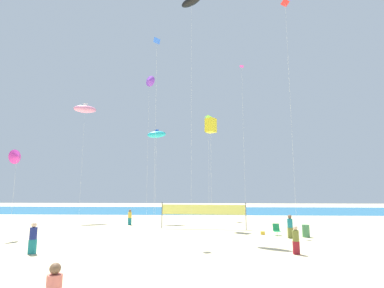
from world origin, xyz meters
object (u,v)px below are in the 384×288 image
at_px(kite_blue_diamond, 157,46).
at_px(kite_lime_diamond, 208,117).
at_px(beachgoer_mustard_shirt, 130,217).
at_px(kite_pink_inflatable, 85,109).
at_px(beachgoer_olive_shirt, 296,239).
at_px(volleyball_net, 203,211).
at_px(beach_handbag, 263,233).
at_px(kite_magenta_delta, 17,157).
at_px(kite_magenta_diamond, 242,78).
at_px(beachgoer_teal_shirt, 290,226).
at_px(kite_black_inflatable, 191,1).
at_px(kite_yellow_box, 211,126).
at_px(kite_violet_delta, 149,81).
at_px(kite_cyan_inflatable, 157,135).
at_px(trash_barrel, 306,231).
at_px(kite_red_diamond, 286,10).
at_px(folding_beach_chair, 277,229).
at_px(beachgoer_navy_shirt, 33,237).

relative_size(kite_blue_diamond, kite_lime_diamond, 1.21).
xyz_separation_m(beachgoer_mustard_shirt, kite_pink_inflatable, (-7.00, 3.95, 12.53)).
relative_size(beachgoer_olive_shirt, volleyball_net, 0.20).
distance_m(beach_handbag, kite_magenta_delta, 20.23).
bearing_deg(beachgoer_olive_shirt, kite_magenta_diamond, 140.79).
relative_size(beachgoer_teal_shirt, kite_blue_diamond, 0.11).
bearing_deg(beachgoer_olive_shirt, kite_pink_inflatable, -179.63).
relative_size(volleyball_net, kite_black_inflatable, 0.36).
bearing_deg(beachgoer_teal_shirt, kite_yellow_box, -24.30).
relative_size(kite_magenta_diamond, kite_pink_inflatable, 1.08).
distance_m(kite_violet_delta, kite_pink_inflatable, 8.71).
relative_size(kite_cyan_inflatable, kite_magenta_delta, 1.57).
relative_size(trash_barrel, kite_black_inflatable, 0.04).
relative_size(kite_red_diamond, kite_magenta_delta, 2.73).
bearing_deg(kite_lime_diamond, kite_magenta_diamond, -73.70).
xyz_separation_m(kite_magenta_diamond, kite_black_inflatable, (-4.70, -1.59, 6.95)).
xyz_separation_m(volleyball_net, kite_red_diamond, (6.54, -6.63, 15.70)).
bearing_deg(beachgoer_mustard_shirt, folding_beach_chair, -96.34).
height_order(beachgoer_olive_shirt, kite_magenta_diamond, kite_magenta_diamond).
relative_size(volleyball_net, kite_violet_delta, 0.43).
relative_size(beachgoer_teal_shirt, kite_cyan_inflatable, 0.16).
bearing_deg(kite_lime_diamond, trash_barrel, -62.37).
distance_m(kite_blue_diamond, kite_cyan_inflatable, 12.21).
xyz_separation_m(beachgoer_teal_shirt, beachgoer_navy_shirt, (-16.04, -6.16, 0.02)).
height_order(kite_blue_diamond, kite_pink_inflatable, kite_blue_diamond).
bearing_deg(beachgoer_olive_shirt, volleyball_net, 157.94).
bearing_deg(kite_blue_diamond, kite_violet_delta, 103.68).
xyz_separation_m(beachgoer_navy_shirt, kite_violet_delta, (2.66, 18.93, 16.36)).
xyz_separation_m(kite_red_diamond, kite_pink_inflatable, (-21.08, 13.29, -3.97)).
distance_m(kite_blue_diamond, kite_red_diamond, 10.44).
distance_m(beachgoer_mustard_shirt, kite_pink_inflatable, 14.89).
bearing_deg(folding_beach_chair, kite_red_diamond, -72.59).
bearing_deg(kite_black_inflatable, kite_red_diamond, -26.80).
xyz_separation_m(kite_blue_diamond, kite_magenta_diamond, (7.37, 4.24, -1.27)).
height_order(beachgoer_olive_shirt, kite_lime_diamond, kite_lime_diamond).
height_order(beachgoer_olive_shirt, beachgoer_mustard_shirt, beachgoer_olive_shirt).
relative_size(beachgoer_mustard_shirt, kite_cyan_inflatable, 0.15).
relative_size(beach_handbag, kite_violet_delta, 0.02).
height_order(beachgoer_mustard_shirt, folding_beach_chair, beachgoer_mustard_shirt).
bearing_deg(trash_barrel, kite_yellow_box, 145.87).
relative_size(trash_barrel, kite_magenta_delta, 0.14).
xyz_separation_m(folding_beach_chair, kite_magenta_delta, (-20.20, -2.31, 5.62)).
bearing_deg(kite_magenta_delta, beachgoer_mustard_shirt, 51.56).
distance_m(folding_beach_chair, kite_violet_delta, 23.94).
distance_m(kite_pink_inflatable, kite_magenta_delta, 14.51).
bearing_deg(beach_handbag, beachgoer_olive_shirt, -86.11).
distance_m(beachgoer_teal_shirt, kite_magenta_diamond, 13.86).
bearing_deg(kite_blue_diamond, beachgoer_teal_shirt, 2.75).
bearing_deg(kite_magenta_diamond, beachgoer_olive_shirt, -80.58).
xyz_separation_m(kite_red_diamond, kite_magenta_diamond, (-2.80, 5.38, -3.37)).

